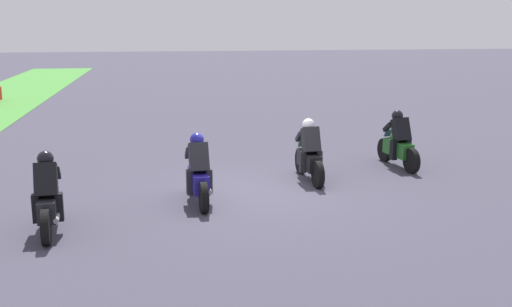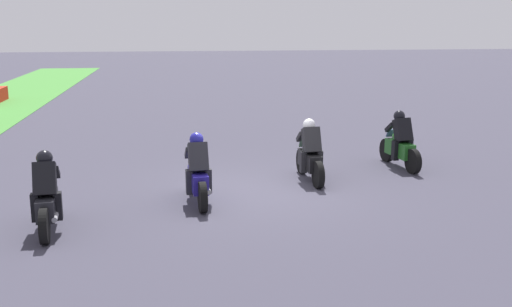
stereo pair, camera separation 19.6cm
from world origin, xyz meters
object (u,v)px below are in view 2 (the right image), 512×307
(rider_lane_c, at_px, (198,174))
(rider_lane_b, at_px, (310,156))
(rider_lane_d, at_px, (47,198))
(rider_lane_a, at_px, (400,144))

(rider_lane_c, bearing_deg, rider_lane_b, -67.08)
(rider_lane_b, height_order, rider_lane_d, same)
(rider_lane_b, bearing_deg, rider_lane_c, 114.14)
(rider_lane_a, height_order, rider_lane_b, same)
(rider_lane_b, xyz_separation_m, rider_lane_d, (-2.87, 5.59, 0.00))
(rider_lane_a, xyz_separation_m, rider_lane_d, (-3.87, 8.23, 0.00))
(rider_lane_a, bearing_deg, rider_lane_b, 102.35)
(rider_lane_a, height_order, rider_lane_c, same)
(rider_lane_c, bearing_deg, rider_lane_d, 111.26)
(rider_lane_a, distance_m, rider_lane_b, 2.82)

